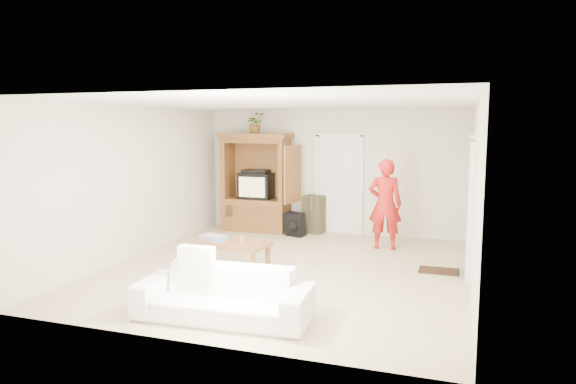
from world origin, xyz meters
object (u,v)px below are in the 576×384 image
(sofa, at_px, (224,294))
(coffee_table, at_px, (231,245))
(armoire, at_px, (257,189))
(man, at_px, (385,204))

(sofa, distance_m, coffee_table, 2.11)
(armoire, height_order, man, armoire)
(armoire, bearing_deg, man, -16.02)
(armoire, distance_m, coffee_table, 3.12)
(armoire, distance_m, man, 2.97)
(man, xyz_separation_m, coffee_table, (-2.10, -2.16, -0.44))
(coffee_table, bearing_deg, sofa, -61.40)
(coffee_table, bearing_deg, man, 51.84)
(armoire, bearing_deg, coffee_table, -75.90)
(sofa, height_order, coffee_table, sofa)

